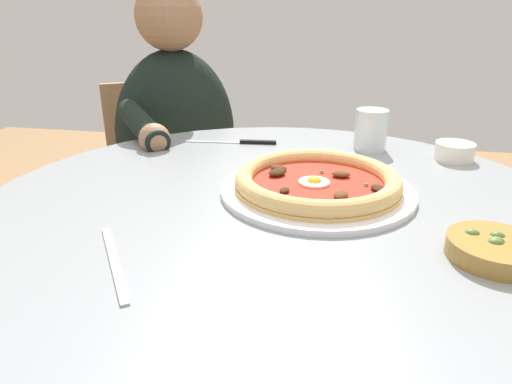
{
  "coord_description": "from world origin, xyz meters",
  "views": [
    {
      "loc": [
        -0.09,
        0.66,
        1.03
      ],
      "look_at": [
        0.04,
        0.0,
        0.76
      ],
      "focal_mm": 31.73,
      "sensor_mm": 36.0,
      "label": 1
    }
  ],
  "objects_px": {
    "dining_table": "(278,283)",
    "diner_person": "(181,198)",
    "olive_pan": "(496,249)",
    "cafe_chair_diner": "(171,181)",
    "ramekin_capers": "(455,151)",
    "water_glass": "(371,132)",
    "pizza_on_plate": "(317,183)",
    "fork_utensil": "(114,262)",
    "steak_knife": "(244,142)"
  },
  "relations": [
    {
      "from": "pizza_on_plate",
      "to": "olive_pan",
      "type": "bearing_deg",
      "value": 142.91
    },
    {
      "from": "olive_pan",
      "to": "fork_utensil",
      "type": "bearing_deg",
      "value": 12.21
    },
    {
      "from": "pizza_on_plate",
      "to": "fork_utensil",
      "type": "xyz_separation_m",
      "value": [
        0.23,
        0.27,
        -0.02
      ]
    },
    {
      "from": "dining_table",
      "to": "diner_person",
      "type": "relative_size",
      "value": 0.88
    },
    {
      "from": "fork_utensil",
      "to": "steak_knife",
      "type": "bearing_deg",
      "value": -94.59
    },
    {
      "from": "water_glass",
      "to": "olive_pan",
      "type": "relative_size",
      "value": 0.69
    },
    {
      "from": "water_glass",
      "to": "steak_knife",
      "type": "xyz_separation_m",
      "value": [
        0.28,
        0.01,
        -0.03
      ]
    },
    {
      "from": "diner_person",
      "to": "water_glass",
      "type": "bearing_deg",
      "value": 155.79
    },
    {
      "from": "water_glass",
      "to": "diner_person",
      "type": "bearing_deg",
      "value": -24.21
    },
    {
      "from": "dining_table",
      "to": "steak_knife",
      "type": "bearing_deg",
      "value": -68.11
    },
    {
      "from": "olive_pan",
      "to": "cafe_chair_diner",
      "type": "height_order",
      "value": "cafe_chair_diner"
    },
    {
      "from": "diner_person",
      "to": "fork_utensil",
      "type": "bearing_deg",
      "value": 105.18
    },
    {
      "from": "water_glass",
      "to": "cafe_chair_diner",
      "type": "bearing_deg",
      "value": -30.15
    },
    {
      "from": "olive_pan",
      "to": "diner_person",
      "type": "distance_m",
      "value": 1.01
    },
    {
      "from": "diner_person",
      "to": "cafe_chair_diner",
      "type": "bearing_deg",
      "value": -56.51
    },
    {
      "from": "pizza_on_plate",
      "to": "steak_knife",
      "type": "relative_size",
      "value": 1.54
    },
    {
      "from": "ramekin_capers",
      "to": "cafe_chair_diner",
      "type": "height_order",
      "value": "cafe_chair_diner"
    },
    {
      "from": "pizza_on_plate",
      "to": "diner_person",
      "type": "xyz_separation_m",
      "value": [
        0.44,
        -0.52,
        -0.28
      ]
    },
    {
      "from": "dining_table",
      "to": "pizza_on_plate",
      "type": "relative_size",
      "value": 3.03
    },
    {
      "from": "steak_knife",
      "to": "cafe_chair_diner",
      "type": "relative_size",
      "value": 0.26
    },
    {
      "from": "pizza_on_plate",
      "to": "water_glass",
      "type": "height_order",
      "value": "water_glass"
    },
    {
      "from": "pizza_on_plate",
      "to": "steak_knife",
      "type": "bearing_deg",
      "value": -56.08
    },
    {
      "from": "water_glass",
      "to": "ramekin_capers",
      "type": "xyz_separation_m",
      "value": [
        -0.17,
        0.04,
        -0.02
      ]
    },
    {
      "from": "dining_table",
      "to": "cafe_chair_diner",
      "type": "distance_m",
      "value": 0.83
    },
    {
      "from": "dining_table",
      "to": "diner_person",
      "type": "height_order",
      "value": "diner_person"
    },
    {
      "from": "pizza_on_plate",
      "to": "water_glass",
      "type": "bearing_deg",
      "value": -109.06
    },
    {
      "from": "pizza_on_plate",
      "to": "fork_utensil",
      "type": "bearing_deg",
      "value": 50.21
    },
    {
      "from": "water_glass",
      "to": "cafe_chair_diner",
      "type": "relative_size",
      "value": 0.11
    },
    {
      "from": "ramekin_capers",
      "to": "steak_knife",
      "type": "bearing_deg",
      "value": -4.84
    },
    {
      "from": "pizza_on_plate",
      "to": "steak_knife",
      "type": "height_order",
      "value": "pizza_on_plate"
    },
    {
      "from": "dining_table",
      "to": "cafe_chair_diner",
      "type": "bearing_deg",
      "value": -55.8
    },
    {
      "from": "diner_person",
      "to": "steak_knife",
      "type": "bearing_deg",
      "value": 136.11
    },
    {
      "from": "dining_table",
      "to": "diner_person",
      "type": "bearing_deg",
      "value": -55.66
    },
    {
      "from": "dining_table",
      "to": "diner_person",
      "type": "distance_m",
      "value": 0.69
    },
    {
      "from": "diner_person",
      "to": "cafe_chair_diner",
      "type": "xyz_separation_m",
      "value": [
        0.08,
        -0.11,
        0.01
      ]
    },
    {
      "from": "pizza_on_plate",
      "to": "cafe_chair_diner",
      "type": "relative_size",
      "value": 0.39
    },
    {
      "from": "steak_knife",
      "to": "olive_pan",
      "type": "distance_m",
      "value": 0.61
    },
    {
      "from": "dining_table",
      "to": "fork_utensil",
      "type": "relative_size",
      "value": 6.01
    },
    {
      "from": "steak_knife",
      "to": "ramekin_capers",
      "type": "height_order",
      "value": "ramekin_capers"
    },
    {
      "from": "olive_pan",
      "to": "cafe_chair_diner",
      "type": "xyz_separation_m",
      "value": [
        0.75,
        -0.81,
        -0.26
      ]
    },
    {
      "from": "ramekin_capers",
      "to": "diner_person",
      "type": "height_order",
      "value": "diner_person"
    },
    {
      "from": "water_glass",
      "to": "ramekin_capers",
      "type": "relative_size",
      "value": 1.14
    },
    {
      "from": "steak_knife",
      "to": "cafe_chair_diner",
      "type": "bearing_deg",
      "value": -47.38
    },
    {
      "from": "ramekin_capers",
      "to": "fork_utensil",
      "type": "relative_size",
      "value": 0.47
    },
    {
      "from": "ramekin_capers",
      "to": "fork_utensil",
      "type": "distance_m",
      "value": 0.71
    },
    {
      "from": "dining_table",
      "to": "cafe_chair_diner",
      "type": "height_order",
      "value": "cafe_chair_diner"
    },
    {
      "from": "water_glass",
      "to": "olive_pan",
      "type": "height_order",
      "value": "water_glass"
    },
    {
      "from": "water_glass",
      "to": "olive_pan",
      "type": "bearing_deg",
      "value": 106.38
    },
    {
      "from": "steak_knife",
      "to": "fork_utensil",
      "type": "xyz_separation_m",
      "value": [
        0.04,
        0.54,
        -0.0
      ]
    },
    {
      "from": "steak_knife",
      "to": "diner_person",
      "type": "relative_size",
      "value": 0.19
    }
  ]
}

